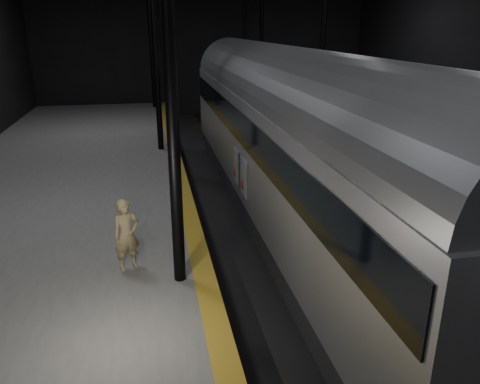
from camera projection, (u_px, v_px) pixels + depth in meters
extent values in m
plane|color=black|center=(289.00, 233.00, 15.26)|extent=(44.00, 44.00, 0.00)
cube|color=#585855|center=(45.00, 238.00, 13.73)|extent=(9.00, 43.80, 1.00)
cube|color=olive|center=(189.00, 211.00, 14.33)|extent=(0.50, 43.80, 0.01)
cube|color=#3F3328|center=(268.00, 230.00, 15.07)|extent=(0.08, 43.00, 0.14)
cube|color=#3F3328|center=(311.00, 226.00, 15.33)|extent=(0.08, 43.00, 0.14)
cube|color=black|center=(289.00, 231.00, 15.24)|extent=(2.40, 42.00, 0.12)
cylinder|color=black|center=(169.00, 47.00, 8.86)|extent=(0.26, 0.26, 10.00)
cylinder|color=black|center=(155.00, 35.00, 19.95)|extent=(0.26, 0.26, 10.00)
cylinder|color=black|center=(323.00, 34.00, 21.32)|extent=(0.26, 0.26, 10.00)
cylinder|color=black|center=(150.00, 32.00, 31.04)|extent=(0.26, 0.26, 10.00)
cylinder|color=black|center=(262.00, 31.00, 32.41)|extent=(0.26, 0.26, 10.00)
cube|color=#9B9DA3|center=(286.00, 146.00, 15.04)|extent=(3.08, 21.25, 3.19)
cube|color=black|center=(284.00, 204.00, 15.71)|extent=(2.82, 20.82, 0.90)
cube|color=black|center=(286.00, 124.00, 14.79)|extent=(3.14, 20.93, 0.96)
cylinder|color=slate|center=(287.00, 97.00, 14.51)|extent=(3.02, 21.03, 3.02)
cube|color=black|center=(391.00, 360.00, 8.97)|extent=(1.91, 2.34, 0.37)
cube|color=black|center=(241.00, 158.00, 22.72)|extent=(1.91, 2.34, 0.37)
cube|color=silver|center=(244.00, 178.00, 13.99)|extent=(0.04, 0.80, 1.12)
cube|color=silver|center=(236.00, 166.00, 15.17)|extent=(0.04, 0.80, 1.12)
cylinder|color=#B02615|center=(242.00, 185.00, 14.25)|extent=(0.03, 0.28, 0.28)
cylinder|color=#B02615|center=(235.00, 172.00, 15.43)|extent=(0.03, 0.28, 0.28)
imported|color=tan|center=(127.00, 235.00, 10.72)|extent=(0.73, 0.63, 1.70)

